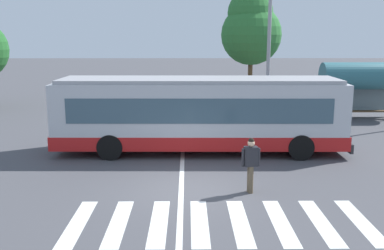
{
  "coord_description": "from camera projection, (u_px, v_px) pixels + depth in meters",
  "views": [
    {
      "loc": [
        0.02,
        -12.98,
        4.74
      ],
      "look_at": [
        0.2,
        3.69,
        1.3
      ],
      "focal_mm": 40.72,
      "sensor_mm": 36.0,
      "label": 1
    }
  ],
  "objects": [
    {
      "name": "city_transit_bus",
      "position": [
        199.0,
        114.0,
        17.74
      ],
      "size": [
        11.8,
        2.76,
        3.06
      ],
      "color": "black",
      "rests_on": "ground_plane"
    },
    {
      "name": "ground_plane",
      "position": [
        187.0,
        189.0,
        13.67
      ],
      "size": [
        160.0,
        160.0,
        0.0
      ],
      "primitive_type": "plane",
      "color": "#47474C"
    },
    {
      "name": "parked_car_silver",
      "position": [
        197.0,
        96.0,
        29.28
      ],
      "size": [
        2.15,
        4.62,
        1.35
      ],
      "color": "black",
      "rests_on": "ground_plane"
    },
    {
      "name": "pedestrian_crossing_street",
      "position": [
        251.0,
        162.0,
        13.2
      ],
      "size": [
        0.58,
        0.31,
        1.72
      ],
      "color": "brown",
      "rests_on": "ground_plane"
    },
    {
      "name": "crosswalk_painted_stripes",
      "position": [
        220.0,
        222.0,
        11.25
      ],
      "size": [
        7.78,
        2.91,
        0.01
      ],
      "color": "silver",
      "rests_on": "ground_plane"
    },
    {
      "name": "background_tree_right",
      "position": [
        251.0,
        28.0,
        33.71
      ],
      "size": [
        4.69,
        4.69,
        8.19
      ],
      "color": "brown",
      "rests_on": "ground_plane"
    },
    {
      "name": "lane_center_line",
      "position": [
        182.0,
        170.0,
        15.63
      ],
      "size": [
        0.16,
        24.0,
        0.01
      ],
      "primitive_type": "cube",
      "color": "silver",
      "rests_on": "ground_plane"
    },
    {
      "name": "twin_arm_street_lamp",
      "position": [
        270.0,
        10.0,
        23.45
      ],
      "size": [
        3.94,
        0.32,
        10.12
      ],
      "color": "#939399",
      "rests_on": "ground_plane"
    },
    {
      "name": "parked_car_black",
      "position": [
        156.0,
        96.0,
        29.13
      ],
      "size": [
        1.97,
        4.55,
        1.35
      ],
      "color": "black",
      "rests_on": "ground_plane"
    },
    {
      "name": "bus_stop_shelter",
      "position": [
        363.0,
        77.0,
        24.72
      ],
      "size": [
        4.68,
        1.54,
        3.25
      ],
      "color": "#28282B",
      "rests_on": "ground_plane"
    },
    {
      "name": "parked_car_red",
      "position": [
        233.0,
        96.0,
        29.09
      ],
      "size": [
        2.28,
        4.66,
        1.35
      ],
      "color": "black",
      "rests_on": "ground_plane"
    }
  ]
}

